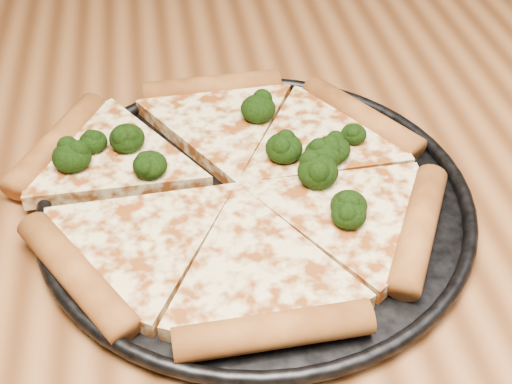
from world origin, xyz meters
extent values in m
cube|color=brown|center=(0.00, 0.00, 0.73)|extent=(1.20, 0.90, 0.04)
cylinder|color=black|center=(-0.05, -0.01, 0.75)|extent=(0.35, 0.35, 0.01)
torus|color=black|center=(-0.05, -0.01, 0.76)|extent=(0.36, 0.36, 0.01)
cylinder|color=#B0652C|center=(0.07, 0.08, 0.77)|extent=(0.09, 0.13, 0.03)
cylinder|color=#B0652C|center=(-0.07, 0.15, 0.77)|extent=(0.14, 0.03, 0.03)
cylinder|color=#B0652C|center=(-0.21, 0.08, 0.77)|extent=(0.09, 0.13, 0.03)
cylinder|color=#B0652C|center=(-0.19, -0.08, 0.77)|extent=(0.09, 0.13, 0.03)
cylinder|color=#B0652C|center=(-0.06, -0.15, 0.77)|extent=(0.14, 0.03, 0.03)
cylinder|color=#B0652C|center=(0.07, -0.07, 0.77)|extent=(0.09, 0.13, 0.03)
ellipsoid|color=black|center=(0.05, 0.04, 0.78)|extent=(0.02, 0.02, 0.02)
ellipsoid|color=black|center=(-0.18, 0.07, 0.78)|extent=(0.02, 0.02, 0.02)
ellipsoid|color=black|center=(0.01, 0.02, 0.78)|extent=(0.03, 0.03, 0.02)
ellipsoid|color=black|center=(0.02, -0.06, 0.78)|extent=(0.03, 0.03, 0.02)
ellipsoid|color=black|center=(-0.13, 0.03, 0.78)|extent=(0.03, 0.03, 0.02)
ellipsoid|color=black|center=(-0.15, 0.07, 0.78)|extent=(0.03, 0.03, 0.02)
ellipsoid|color=black|center=(-0.02, 0.03, 0.78)|extent=(0.03, 0.03, 0.02)
ellipsoid|color=black|center=(0.02, -0.05, 0.78)|extent=(0.03, 0.03, 0.02)
ellipsoid|color=black|center=(0.02, 0.02, 0.78)|extent=(0.03, 0.03, 0.02)
ellipsoid|color=black|center=(-0.20, 0.05, 0.78)|extent=(0.03, 0.03, 0.02)
ellipsoid|color=black|center=(0.00, -0.01, 0.78)|extent=(0.03, 0.03, 0.03)
ellipsoid|color=black|center=(-0.03, 0.09, 0.78)|extent=(0.03, 0.03, 0.02)
camera|label=1|loc=(-0.11, -0.42, 1.14)|focal=48.00mm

